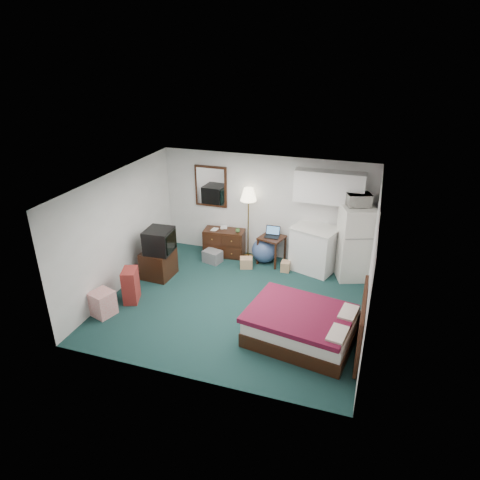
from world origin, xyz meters
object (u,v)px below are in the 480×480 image
(desk, at_px, (271,250))
(kitchen_counter, at_px, (314,249))
(floor_lamp, at_px, (248,224))
(fridge, at_px, (355,243))
(suitcase, at_px, (131,285))
(tv_stand, at_px, (159,264))
(bed, at_px, (302,326))
(dresser, at_px, (224,243))

(desk, distance_m, kitchen_counter, 1.01)
(floor_lamp, xyz_separation_m, kitchen_counter, (1.62, -0.14, -0.37))
(kitchen_counter, distance_m, fridge, 0.93)
(fridge, bearing_deg, floor_lamp, 155.60)
(floor_lamp, distance_m, desk, 0.83)
(suitcase, bearing_deg, floor_lamp, 38.31)
(kitchen_counter, relative_size, suitcase, 1.45)
(tv_stand, bearing_deg, desk, 34.94)
(fridge, bearing_deg, suitcase, -169.65)
(floor_lamp, relative_size, bed, 0.99)
(desk, xyz_separation_m, bed, (1.22, -2.67, -0.05))
(dresser, xyz_separation_m, floor_lamp, (0.58, 0.08, 0.54))
(floor_lamp, bearing_deg, tv_stand, -136.73)
(kitchen_counter, height_order, suitcase, kitchen_counter)
(desk, bearing_deg, kitchen_counter, 14.19)
(floor_lamp, bearing_deg, kitchen_counter, -4.95)
(suitcase, bearing_deg, dresser, 47.74)
(desk, xyz_separation_m, tv_stand, (-2.23, -1.40, -0.03))
(dresser, xyz_separation_m, fridge, (3.07, -0.12, 0.50))
(desk, xyz_separation_m, kitchen_counter, (1.00, -0.02, 0.17))
(desk, bearing_deg, floor_lamp, -175.67)
(dresser, distance_m, kitchen_counter, 2.21)
(fridge, relative_size, bed, 0.94)
(kitchen_counter, distance_m, bed, 2.67)
(desk, bearing_deg, suitcase, -117.12)
(floor_lamp, relative_size, desk, 2.61)
(fridge, xyz_separation_m, tv_stand, (-4.10, -1.32, -0.53))
(fridge, bearing_deg, kitchen_counter, 156.21)
(kitchen_counter, relative_size, bed, 0.58)
(floor_lamp, relative_size, kitchen_counter, 1.73)
(dresser, distance_m, fridge, 3.11)
(fridge, distance_m, bed, 2.73)
(dresser, relative_size, suitcase, 1.39)
(desk, relative_size, bed, 0.38)
(desk, distance_m, suitcase, 3.37)
(dresser, distance_m, desk, 1.20)
(dresser, xyz_separation_m, desk, (1.20, -0.04, 0.00))
(kitchen_counter, xyz_separation_m, suitcase, (-3.27, -2.47, -0.16))
(floor_lamp, xyz_separation_m, bed, (1.84, -2.79, -0.60))
(kitchen_counter, bearing_deg, tv_stand, -138.54)
(bed, xyz_separation_m, tv_stand, (-3.45, 1.27, 0.02))
(floor_lamp, distance_m, bed, 3.40)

